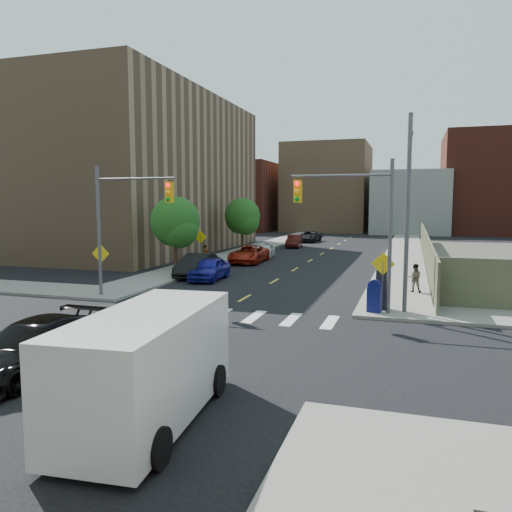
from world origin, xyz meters
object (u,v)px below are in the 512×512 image
Objects in this scene: parked_car_maroon at (294,241)px; pedestrian_west at (206,257)px; payphone at (382,289)px; cargo_van at (151,361)px; parked_car_black at (197,265)px; mailbox at (374,296)px; pedestrian_east at (415,278)px; parked_car_white at (265,251)px; parked_car_blue at (210,269)px; black_sedan at (33,347)px; parked_car_red at (249,254)px; parked_car_grey at (309,236)px; parked_car_silver at (259,249)px.

pedestrian_west reaches higher than parked_car_maroon.
cargo_van is at bearing -105.65° from payphone.
parked_car_black is 14.87m from mailbox.
cargo_van is at bearing 73.33° from pedestrian_east.
parked_car_white is at bearing -47.77° from pedestrian_east.
pedestrian_east is (6.01, 18.54, -0.45)m from cargo_van.
payphone is at bearing 75.41° from pedestrian_east.
cargo_van is (7.04, -33.58, 0.74)m from parked_car_white.
cargo_van is at bearing -73.11° from parked_car_blue.
pedestrian_west is 16.00m from pedestrian_east.
mailbox is 0.95× the size of pedestrian_east.
parked_car_maroon is (0.00, 24.76, -0.05)m from parked_car_blue.
parked_car_black is 19.39m from black_sedan.
cargo_van is at bearing -77.80° from parked_car_red.
parked_car_red is at bearing 133.80° from mailbox.
parked_car_black is 22.43m from cargo_van.
parked_car_grey is at bearing 84.07° from parked_car_white.
parked_car_silver is at bearing 88.26° from parked_car_black.
pedestrian_west is (-0.80, -10.90, 0.38)m from parked_car_silver.
parked_car_blue is 2.96× the size of mailbox.
parked_car_white is 0.69× the size of black_sedan.
payphone is (11.39, -6.52, 0.33)m from parked_car_blue.
black_sedan reaches higher than parked_car_blue.
pedestrian_west is (-13.49, 10.85, -0.06)m from payphone.
parked_car_grey is 51.14m from black_sedan.
mailbox reaches higher than parked_car_grey.
pedestrian_west is 1.11× the size of pedestrian_east.
parked_car_maroon is 29.13m from pedestrian_east.
mailbox reaches higher than parked_car_maroon.
mailbox is (12.39, -22.47, 0.23)m from parked_car_silver.
parked_car_black is 3.45m from pedestrian_west.
parked_car_blue is 24.76m from parked_car_maroon.
pedestrian_west is (-3.97, 22.48, 0.23)m from black_sedan.
parked_car_grey is 41.70m from mailbox.
parked_car_black is 0.93× the size of parked_car_grey.
pedestrian_west is (-8.94, 24.24, -0.37)m from cargo_van.
parked_car_maroon is at bearing -86.72° from parked_car_grey.
parked_car_red is (-0.43, 9.56, -0.00)m from parked_car_blue.
payphone reaches higher than parked_car_blue.
parked_car_red is 23.40m from parked_car_grey.
parked_car_blue is 12.92m from pedestrian_east.
parked_car_maroon reaches higher than parked_car_silver.
parked_car_red reaches higher than parked_car_grey.
parked_car_blue reaches higher than parked_car_grey.
parked_car_silver is at bearing 98.70° from cargo_van.
parked_car_red is 19.96m from payphone.
parked_car_black is 14.34m from pedestrian_east.
parked_car_red is 3.43× the size of pedestrian_east.
pedestrian_east is (14.15, -16.60, 0.30)m from parked_car_silver.
mailbox reaches higher than parked_car_silver.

